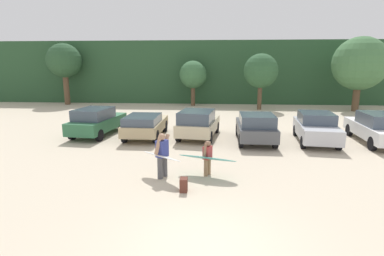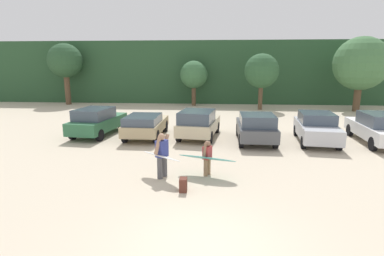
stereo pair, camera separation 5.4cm
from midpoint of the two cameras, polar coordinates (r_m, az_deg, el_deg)
ground_plane at (r=7.35m, az=2.58°, el=-21.85°), size 120.00×120.00×0.00m
hillside_ridge at (r=37.69m, az=4.29°, el=10.58°), size 108.00×12.00×6.47m
tree_far_left at (r=33.81m, az=-22.69°, el=11.50°), size 3.41×3.41×6.14m
tree_center_right at (r=30.35m, az=0.38°, el=9.94°), size 2.69×2.69×4.43m
tree_left at (r=28.35m, az=13.00°, el=10.36°), size 3.07×3.07×5.03m
tree_right at (r=30.35m, az=29.20°, el=10.49°), size 4.57×4.57×6.42m
parked_car_forest_green at (r=18.52m, az=-17.30°, el=1.27°), size 2.27×4.47×1.62m
parked_car_tan at (r=17.30m, az=-8.65°, el=0.66°), size 1.94×4.20×1.35m
parked_car_champagne at (r=17.02m, az=1.30°, el=0.92°), size 2.42×4.18×1.60m
parked_car_dark_gray at (r=16.39m, az=12.05°, el=0.16°), size 1.94×3.97×1.57m
parked_car_silver at (r=17.36m, az=22.41°, el=0.11°), size 2.31×4.42×1.58m
parked_car_white at (r=18.54m, az=31.92°, el=0.01°), size 2.28×4.91×1.62m
person_adult at (r=11.06m, az=-5.54°, el=-4.66°), size 0.52×0.80×1.67m
person_child at (r=11.32m, az=3.02°, el=-5.27°), size 0.37×0.55×1.32m
surfboard_white at (r=11.01m, az=-5.65°, el=-5.29°), size 1.81×1.55×0.25m
surfboard_teal at (r=11.23m, az=2.92°, el=-5.68°), size 2.31×1.23×0.31m
backpack_dropped at (r=10.08m, az=-1.50°, el=-10.62°), size 0.24×0.34×0.45m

